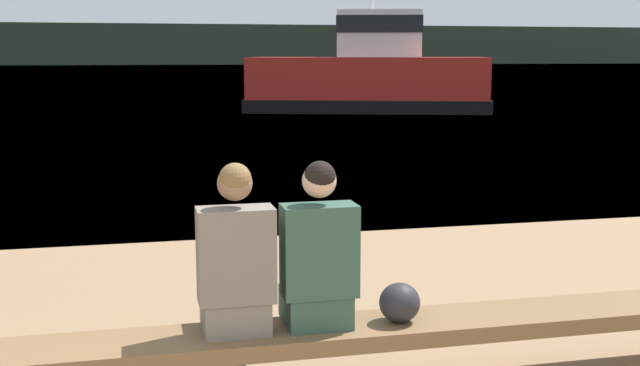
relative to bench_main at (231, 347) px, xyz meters
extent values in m
plane|color=#386084|center=(-0.36, 124.23, -0.35)|extent=(240.00, 240.00, 0.00)
cube|color=#2D3D2D|center=(-0.36, 155.35, 3.44)|extent=(600.00, 12.00, 7.60)
cube|color=brown|center=(0.00, 0.00, 0.03)|extent=(7.29, 0.47, 0.10)
cube|color=#70665B|center=(0.04, 0.08, 0.17)|extent=(0.37, 0.40, 0.20)
cube|color=#70665B|center=(0.04, -0.02, 0.54)|extent=(0.43, 0.22, 0.53)
sphere|color=#846047|center=(0.04, -0.02, 0.94)|extent=(0.20, 0.20, 0.20)
sphere|color=brown|center=(0.04, -0.03, 0.97)|extent=(0.18, 0.18, 0.18)
cube|color=#2D4C3D|center=(0.51, 0.08, 0.17)|extent=(0.37, 0.40, 0.20)
cube|color=#2D4C3D|center=(0.51, -0.02, 0.54)|extent=(0.43, 0.22, 0.53)
sphere|color=tan|center=(0.51, -0.02, 0.94)|extent=(0.20, 0.20, 0.20)
sphere|color=black|center=(0.51, -0.03, 0.96)|extent=(0.18, 0.18, 0.18)
ellipsoid|color=#232328|center=(1.00, -0.02, 0.19)|extent=(0.24, 0.24, 0.24)
cube|color=red|center=(7.68, 23.10, 0.59)|extent=(8.88, 5.77, 1.89)
cube|color=black|center=(7.68, 23.10, -0.13)|extent=(9.08, 5.95, 0.45)
cube|color=silver|center=(8.07, 22.97, 2.34)|extent=(3.37, 2.82, 1.61)
cube|color=black|center=(8.07, 22.97, 2.66)|extent=(3.45, 2.90, 0.58)
camera|label=1|loc=(-0.50, -4.34, 1.64)|focal=45.00mm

